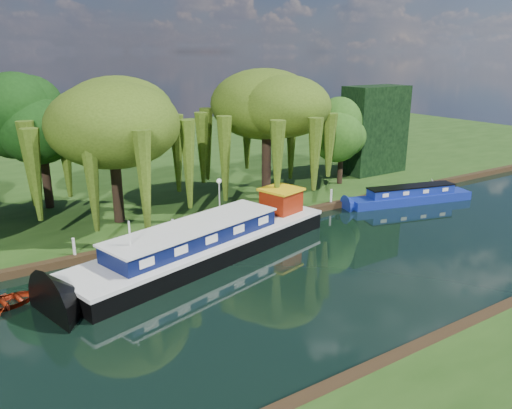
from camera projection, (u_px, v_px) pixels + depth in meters
ground at (307, 274)px, 26.71m from camera, size 120.00×120.00×0.00m
far_bank at (111, 160)px, 53.93m from camera, size 120.00×52.00×0.45m
dutch_barge at (210, 241)px, 28.85m from camera, size 17.60×8.16×3.63m
narrowboat at (410, 196)px, 39.19m from camera, size 10.38×4.26×1.50m
red_dinghy at (9, 305)px, 23.44m from camera, size 3.30×2.67×0.60m
white_cruiser at (432, 191)px, 42.61m from camera, size 2.64×2.40×1.19m
willow_left at (112, 124)px, 31.78m from camera, size 7.50×7.50×8.99m
willow_right at (267, 115)px, 36.78m from camera, size 7.31×7.31×8.90m
tree_far_mid at (40, 124)px, 34.93m from camera, size 5.40×5.40×8.83m
tree_far_right at (342, 133)px, 42.14m from camera, size 3.88×3.88×6.35m
conifer_hedge at (374, 130)px, 46.52m from camera, size 6.00×3.00×8.00m
lamppost at (219, 187)px, 34.69m from camera, size 0.36×0.36×2.56m
mooring_posts at (222, 217)px, 32.92m from camera, size 19.16×0.16×1.00m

